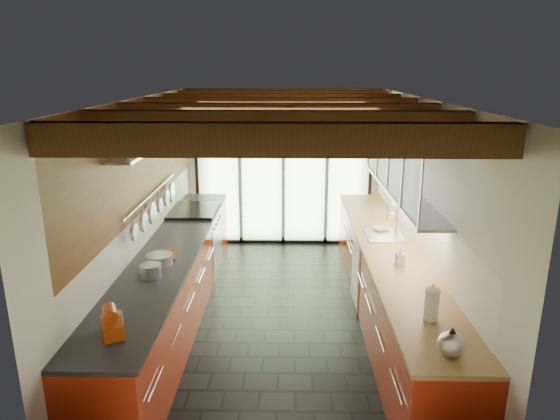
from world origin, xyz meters
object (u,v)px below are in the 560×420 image
object	(u,v)px
kettle	(451,343)
bowl	(381,229)
soap_bottle	(400,257)
paper_towel	(432,305)
stand_mixer	(112,323)

from	to	relation	value
kettle	bowl	bearing A→B (deg)	90.00
bowl	kettle	bearing A→B (deg)	-90.00
kettle	soap_bottle	distance (m)	1.72
kettle	bowl	world-z (taller)	kettle
soap_bottle	bowl	xyz separation A→B (m)	(0.00, 1.14, -0.07)
kettle	paper_towel	size ratio (longest dim) A/B	0.84
stand_mixer	kettle	xyz separation A→B (m)	(2.54, -0.26, 0.01)
stand_mixer	kettle	distance (m)	2.55
bowl	paper_towel	bearing A→B (deg)	-90.00
soap_bottle	paper_towel	bearing A→B (deg)	-90.00
stand_mixer	soap_bottle	size ratio (longest dim) A/B	1.61
stand_mixer	paper_towel	xyz separation A→B (m)	(2.54, 0.27, 0.04)
kettle	bowl	xyz separation A→B (m)	(-0.00, 2.86, -0.08)
kettle	stand_mixer	bearing A→B (deg)	174.21
paper_towel	bowl	distance (m)	2.33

